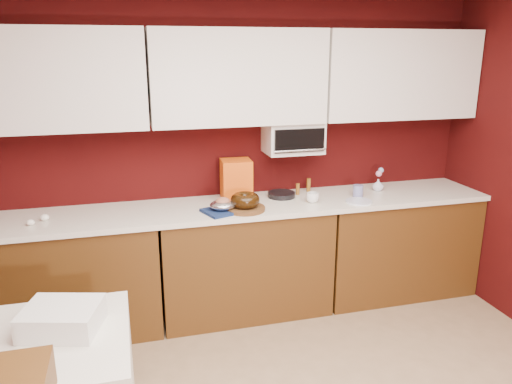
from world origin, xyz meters
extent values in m
cube|color=#370707|center=(0.00, 2.25, 1.25)|extent=(4.00, 0.02, 2.50)
cube|color=#4F2E0F|center=(-1.33, 1.94, 0.43)|extent=(1.31, 0.58, 0.86)
cube|color=#4F2E0F|center=(0.00, 1.94, 0.43)|extent=(1.31, 0.58, 0.86)
cube|color=#4F2E0F|center=(1.33, 1.94, 0.43)|extent=(1.31, 0.58, 0.86)
cube|color=silver|center=(0.00, 1.94, 0.88)|extent=(4.00, 0.62, 0.04)
cube|color=white|center=(-1.33, 2.08, 1.85)|extent=(1.31, 0.33, 0.70)
cube|color=white|center=(0.00, 2.08, 1.85)|extent=(1.31, 0.33, 0.70)
cube|color=white|center=(1.33, 2.08, 1.85)|extent=(1.31, 0.33, 0.70)
cube|color=white|center=(0.45, 2.10, 1.38)|extent=(0.45, 0.30, 0.25)
cube|color=black|center=(0.45, 1.94, 1.38)|extent=(0.40, 0.02, 0.18)
cylinder|color=silver|center=(0.45, 1.93, 1.30)|extent=(0.42, 0.02, 0.02)
cylinder|color=brown|center=(-0.02, 1.79, 0.91)|extent=(0.37, 0.37, 0.03)
torus|color=black|center=(-0.02, 1.79, 0.98)|extent=(0.26, 0.26, 0.09)
cube|color=navy|center=(-0.19, 1.79, 0.91)|extent=(0.33, 0.31, 0.02)
ellipsoid|color=silver|center=(-0.19, 1.79, 0.96)|extent=(0.23, 0.20, 0.07)
ellipsoid|color=#A2624A|center=(-0.19, 1.79, 0.98)|extent=(0.11, 0.10, 0.07)
cube|color=red|center=(-0.02, 2.10, 1.06)|extent=(0.24, 0.22, 0.32)
cylinder|color=black|center=(0.34, 2.05, 0.92)|extent=(0.23, 0.23, 0.04)
imported|color=white|center=(0.53, 1.84, 0.95)|extent=(0.12, 0.12, 0.09)
cylinder|color=navy|center=(0.94, 1.90, 0.95)|extent=(0.11, 0.11, 0.10)
imported|color=silver|center=(1.19, 2.02, 0.96)|extent=(0.09, 0.09, 0.11)
sphere|color=pink|center=(1.19, 2.02, 1.05)|extent=(0.05, 0.05, 0.05)
sphere|color=#89A7DB|center=(1.22, 2.04, 1.07)|extent=(0.05, 0.05, 0.05)
cylinder|color=white|center=(0.89, 1.76, 0.91)|extent=(0.27, 0.27, 0.01)
cylinder|color=brown|center=(0.49, 2.08, 0.95)|extent=(0.04, 0.04, 0.09)
ellipsoid|color=white|center=(-1.51, 1.84, 0.92)|extent=(0.07, 0.06, 0.04)
ellipsoid|color=white|center=(-1.43, 1.93, 0.92)|extent=(0.06, 0.05, 0.05)
cube|color=white|center=(-1.21, 0.66, 0.81)|extent=(0.41, 0.37, 0.12)
cylinder|color=brown|center=(0.61, 2.14, 0.96)|extent=(0.03, 0.03, 0.11)
camera|label=1|loc=(-0.86, -1.63, 2.05)|focal=35.00mm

